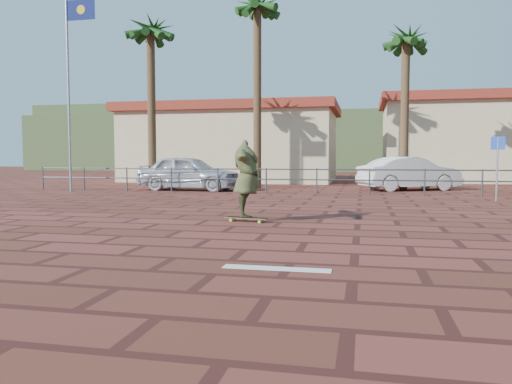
% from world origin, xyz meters
% --- Properties ---
extents(ground, '(120.00, 120.00, 0.00)m').
position_xyz_m(ground, '(0.00, 0.00, 0.00)').
color(ground, maroon).
rests_on(ground, ground).
extents(paint_stripe, '(1.40, 0.22, 0.01)m').
position_xyz_m(paint_stripe, '(0.70, -1.20, 0.00)').
color(paint_stripe, white).
rests_on(paint_stripe, ground).
extents(guardrail, '(24.06, 0.06, 1.00)m').
position_xyz_m(guardrail, '(0.00, 12.00, 0.68)').
color(guardrail, '#47494F').
rests_on(guardrail, ground).
extents(flagpole, '(1.30, 0.10, 8.00)m').
position_xyz_m(flagpole, '(-9.87, 11.00, 4.64)').
color(flagpole, gray).
rests_on(flagpole, ground).
extents(palm_far_left, '(2.40, 2.40, 8.25)m').
position_xyz_m(palm_far_left, '(-7.50, 13.50, 6.83)').
color(palm_far_left, brown).
rests_on(palm_far_left, ground).
extents(palm_left, '(2.40, 2.40, 9.45)m').
position_xyz_m(palm_left, '(-3.00, 15.00, 7.95)').
color(palm_left, brown).
rests_on(palm_left, ground).
extents(palm_center, '(2.40, 2.40, 7.75)m').
position_xyz_m(palm_center, '(3.50, 15.50, 6.36)').
color(palm_center, brown).
rests_on(palm_center, ground).
extents(building_west, '(12.60, 7.60, 4.50)m').
position_xyz_m(building_west, '(-6.00, 22.00, 2.28)').
color(building_west, beige).
rests_on(building_west, ground).
extents(building_east, '(10.60, 6.60, 5.00)m').
position_xyz_m(building_east, '(8.00, 24.00, 2.54)').
color(building_east, beige).
rests_on(building_east, ground).
extents(hill_front, '(70.00, 18.00, 6.00)m').
position_xyz_m(hill_front, '(0.00, 50.00, 3.00)').
color(hill_front, '#384C28').
rests_on(hill_front, ground).
extents(hill_back, '(35.00, 14.00, 8.00)m').
position_xyz_m(hill_back, '(-22.00, 56.00, 4.00)').
color(hill_back, '#384C28').
rests_on(hill_back, ground).
extents(longboard, '(1.02, 0.39, 0.10)m').
position_xyz_m(longboard, '(-0.74, 3.24, 0.08)').
color(longboard, olive).
rests_on(longboard, ground).
extents(skateboarder, '(1.05, 2.18, 1.71)m').
position_xyz_m(skateboarder, '(-0.74, 3.24, 0.95)').
color(skateboarder, '#414726').
rests_on(skateboarder, longboard).
extents(car_silver, '(4.54, 2.09, 1.51)m').
position_xyz_m(car_silver, '(-5.59, 13.00, 0.75)').
color(car_silver, silver).
rests_on(car_silver, ground).
extents(car_white, '(4.57, 3.39, 1.44)m').
position_xyz_m(car_white, '(3.71, 14.98, 0.72)').
color(car_white, white).
rests_on(car_white, ground).
extents(street_sign, '(0.41, 0.18, 2.09)m').
position_xyz_m(street_sign, '(6.00, 10.00, 1.46)').
color(street_sign, gray).
rests_on(street_sign, ground).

